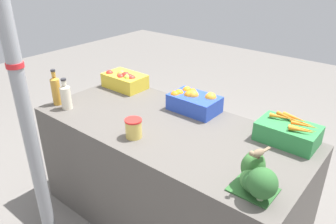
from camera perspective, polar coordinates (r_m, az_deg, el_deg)
name	(u,v)px	position (r m, az deg, el deg)	size (l,w,h in m)	color
ground_plane	(168,217)	(2.75, 0.00, -17.82)	(10.00, 10.00, 0.00)	slate
market_table	(168,175)	(2.48, 0.00, -10.83)	(1.92, 0.88, 0.84)	#56514C
support_pole	(19,85)	(2.07, -24.50, 4.31)	(0.10, 0.10, 2.43)	gray
apple_crate	(125,80)	(2.87, -7.55, 5.56)	(0.36, 0.23, 0.16)	gold
orange_crate	(194,101)	(2.44, 4.49, 1.88)	(0.36, 0.23, 0.16)	#2847B7
carrot_crate	(288,132)	(2.16, 20.19, -3.36)	(0.36, 0.23, 0.16)	#2D8442
broccoli_pile	(256,177)	(1.67, 15.02, -10.81)	(0.24, 0.22, 0.19)	#2D602D
juice_bottle_amber	(56,90)	(2.66, -18.94, 3.69)	(0.07, 0.07, 0.28)	gold
juice_bottle_cloudy	(66,96)	(2.57, -17.37, 2.67)	(0.08, 0.08, 0.24)	beige
pickle_jar	(134,128)	(2.09, -6.01, -2.82)	(0.11, 0.11, 0.13)	#DBBC56
sparrow_bird	(257,153)	(1.61, 15.31, -6.92)	(0.06, 0.13, 0.05)	#4C3D2D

